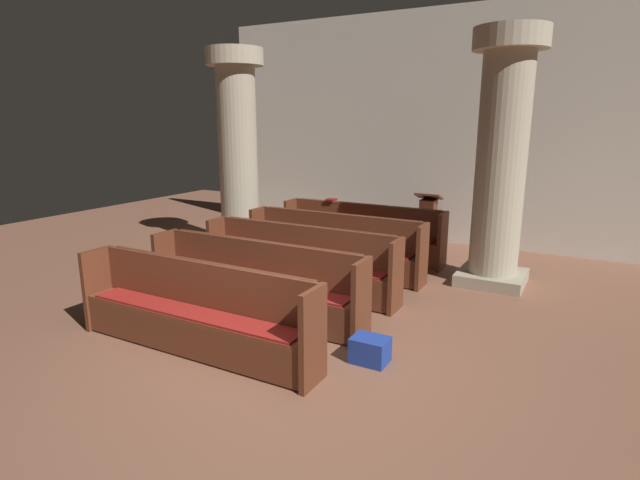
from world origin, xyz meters
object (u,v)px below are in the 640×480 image
(pew_row_2, at_px, (299,259))
(pillar_far_side, at_px, (238,149))
(pew_row_0, at_px, (362,231))
(pew_row_3, at_px, (255,280))
(pew_row_1, at_px, (334,243))
(hymn_book, at_px, (331,200))
(lectern, at_px, (427,225))
(pew_row_4, at_px, (194,307))
(kneeler_box_blue, at_px, (370,350))
(pillar_aisle_side, at_px, (501,157))

(pew_row_2, distance_m, pillar_far_side, 3.13)
(pew_row_0, xyz_separation_m, pew_row_3, (0.00, -3.23, 0.00))
(pew_row_1, relative_size, pew_row_3, 1.00)
(pew_row_1, distance_m, hymn_book, 1.53)
(pew_row_1, height_order, pillar_far_side, pillar_far_side)
(pew_row_2, bearing_deg, lectern, 76.39)
(pew_row_3, relative_size, pew_row_4, 1.00)
(kneeler_box_blue, bearing_deg, pew_row_2, 139.50)
(pew_row_4, bearing_deg, pew_row_0, 90.00)
(pew_row_0, height_order, pew_row_2, same)
(pew_row_0, height_order, lectern, lectern)
(pew_row_2, relative_size, lectern, 2.76)
(pillar_aisle_side, bearing_deg, pew_row_4, -120.76)
(pillar_far_side, bearing_deg, pew_row_1, -13.20)
(pillar_far_side, xyz_separation_m, kneeler_box_blue, (4.03, -3.10, -1.77))
(pew_row_2, height_order, pew_row_4, same)
(pew_row_0, xyz_separation_m, pillar_far_side, (-2.29, -0.54, 1.41))
(pew_row_1, relative_size, pew_row_4, 1.00)
(pew_row_4, bearing_deg, pew_row_1, 90.00)
(pew_row_4, relative_size, lectern, 2.76)
(lectern, bearing_deg, pew_row_0, -123.47)
(pew_row_1, height_order, pew_row_2, same)
(kneeler_box_blue, bearing_deg, pew_row_3, 166.70)
(pew_row_4, bearing_deg, pew_row_3, 90.00)
(pillar_far_side, relative_size, lectern, 3.38)
(pew_row_1, xyz_separation_m, pillar_far_side, (-2.29, 0.54, 1.41))
(pew_row_0, distance_m, pew_row_3, 3.23)
(pew_row_4, xyz_separation_m, hymn_book, (-0.72, 4.49, 0.48))
(pew_row_2, bearing_deg, pew_row_4, -90.00)
(hymn_book, bearing_deg, pew_row_1, -60.36)
(pew_row_0, relative_size, hymn_book, 15.21)
(pew_row_1, relative_size, lectern, 2.76)
(pew_row_4, bearing_deg, pew_row_2, 90.00)
(pew_row_3, height_order, pew_row_4, same)
(pew_row_1, bearing_deg, pew_row_3, -90.00)
(pew_row_2, bearing_deg, pillar_far_side, 144.84)
(lectern, bearing_deg, pew_row_4, -98.43)
(pillar_aisle_side, bearing_deg, pew_row_1, -163.25)
(pillar_far_side, height_order, kneeler_box_blue, pillar_far_side)
(pillar_aisle_side, bearing_deg, kneeler_box_blue, -100.38)
(kneeler_box_blue, bearing_deg, pew_row_4, -159.12)
(lectern, bearing_deg, pew_row_1, -109.52)
(lectern, bearing_deg, hymn_book, -145.48)
(pillar_far_side, bearing_deg, pew_row_3, -49.58)
(pew_row_1, xyz_separation_m, pew_row_4, (0.00, -3.23, 0.00))
(hymn_book, distance_m, kneeler_box_blue, 4.62)
(pew_row_2, relative_size, pew_row_4, 1.00)
(pew_row_3, height_order, pillar_aisle_side, pillar_aisle_side)
(pew_row_2, relative_size, pillar_far_side, 0.82)
(pew_row_4, bearing_deg, lectern, 81.57)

